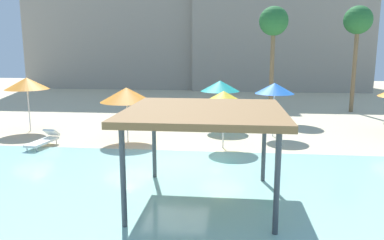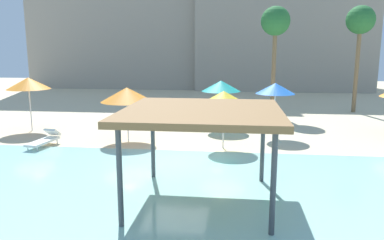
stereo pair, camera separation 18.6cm
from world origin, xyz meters
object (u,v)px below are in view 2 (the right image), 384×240
(beach_umbrella_orange_0, at_px, (28,83))
(beach_umbrella_orange_2, at_px, (127,95))
(shade_pavilion, at_px, (202,115))
(beach_umbrella_teal_4, at_px, (221,86))
(beach_umbrella_blue_5, at_px, (275,88))
(lounge_chair_2, at_px, (45,139))
(palm_tree_0, at_px, (275,24))
(lounge_chair_1, at_px, (164,118))
(palm_tree_1, at_px, (360,23))
(beach_umbrella_yellow_1, at_px, (224,97))

(beach_umbrella_orange_0, bearing_deg, beach_umbrella_orange_2, -15.77)
(shade_pavilion, xyz_separation_m, beach_umbrella_teal_4, (0.11, 10.16, -0.19))
(shade_pavilion, relative_size, beach_umbrella_blue_5, 1.61)
(beach_umbrella_teal_4, xyz_separation_m, lounge_chair_2, (-7.74, -4.78, -2.05))
(palm_tree_0, bearing_deg, lounge_chair_2, -137.97)
(lounge_chair_1, height_order, palm_tree_0, palm_tree_0)
(lounge_chair_1, relative_size, palm_tree_0, 0.28)
(beach_umbrella_teal_4, xyz_separation_m, lounge_chair_1, (-3.38, 0.96, -2.05))
(beach_umbrella_blue_5, bearing_deg, lounge_chair_1, 157.69)
(beach_umbrella_teal_4, height_order, lounge_chair_2, beach_umbrella_teal_4)
(lounge_chair_1, distance_m, palm_tree_1, 14.82)
(lounge_chair_1, bearing_deg, beach_umbrella_blue_5, 81.88)
(beach_umbrella_yellow_1, height_order, lounge_chair_1, beach_umbrella_yellow_1)
(beach_umbrella_yellow_1, height_order, beach_umbrella_blue_5, beach_umbrella_blue_5)
(beach_umbrella_orange_2, distance_m, lounge_chair_2, 4.21)
(beach_umbrella_orange_0, height_order, palm_tree_1, palm_tree_1)
(shade_pavilion, xyz_separation_m, lounge_chair_1, (-3.27, 11.12, -2.23))
(beach_umbrella_yellow_1, distance_m, beach_umbrella_blue_5, 3.54)
(beach_umbrella_orange_2, bearing_deg, beach_umbrella_blue_5, 13.84)
(beach_umbrella_yellow_1, bearing_deg, lounge_chair_2, -175.08)
(beach_umbrella_yellow_1, relative_size, palm_tree_1, 0.35)
(beach_umbrella_yellow_1, distance_m, lounge_chair_2, 8.29)
(shade_pavilion, distance_m, lounge_chair_1, 11.81)
(shade_pavilion, distance_m, beach_umbrella_teal_4, 10.17)
(beach_umbrella_orange_2, bearing_deg, palm_tree_1, 36.80)
(beach_umbrella_blue_5, height_order, lounge_chair_2, beach_umbrella_blue_5)
(shade_pavilion, xyz_separation_m, lounge_chair_2, (-7.63, 5.38, -2.23))
(palm_tree_1, bearing_deg, beach_umbrella_teal_4, -143.51)
(lounge_chair_2, bearing_deg, beach_umbrella_blue_5, 114.88)
(shade_pavilion, bearing_deg, lounge_chair_1, 106.37)
(lounge_chair_1, distance_m, palm_tree_0, 9.66)
(beach_umbrella_blue_5, relative_size, lounge_chair_1, 1.36)
(shade_pavilion, height_order, lounge_chair_2, shade_pavilion)
(beach_umbrella_yellow_1, distance_m, palm_tree_1, 14.38)
(lounge_chair_2, xyz_separation_m, palm_tree_1, (16.77, 11.46, 5.75))
(palm_tree_0, bearing_deg, beach_umbrella_orange_2, -131.90)
(beach_umbrella_orange_2, xyz_separation_m, palm_tree_0, (7.57, 8.44, 3.71))
(palm_tree_1, bearing_deg, lounge_chair_1, -155.24)
(beach_umbrella_orange_2, bearing_deg, beach_umbrella_orange_0, 164.23)
(lounge_chair_2, relative_size, palm_tree_0, 0.28)
(palm_tree_0, bearing_deg, palm_tree_1, 14.93)
(beach_umbrella_yellow_1, xyz_separation_m, palm_tree_1, (8.74, 10.77, 3.80))
(beach_umbrella_orange_2, xyz_separation_m, beach_umbrella_teal_4, (4.30, 3.29, 0.14))
(lounge_chair_2, height_order, palm_tree_0, palm_tree_0)
(lounge_chair_1, relative_size, palm_tree_1, 0.27)
(beach_umbrella_blue_5, distance_m, lounge_chair_2, 11.18)
(beach_umbrella_yellow_1, bearing_deg, beach_umbrella_teal_4, 94.08)
(shade_pavilion, height_order, beach_umbrella_orange_2, shade_pavilion)
(palm_tree_0, relative_size, palm_tree_1, 0.98)
(shade_pavilion, bearing_deg, beach_umbrella_teal_4, 89.39)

